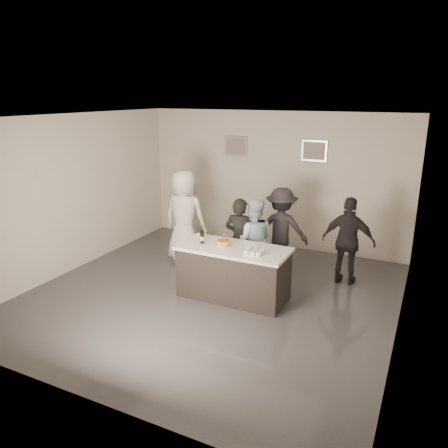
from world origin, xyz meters
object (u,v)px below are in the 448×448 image
Objects in this scene: beer_bottle_b at (202,236)px; person_guest_back at (281,229)px; beer_bottle_a at (202,233)px; person_guest_right at (348,241)px; person_guest_left at (185,216)px; cake at (223,243)px; person_main_black at (240,240)px; person_main_blue at (254,240)px; bar_counter at (233,272)px.

person_guest_back is at bearing 60.97° from beer_bottle_b.
beer_bottle_a is 0.16× the size of person_guest_right.
person_guest_left is 1.15× the size of person_guest_back.
cake is 0.73m from person_main_black.
person_main_blue is at bearing 51.64° from person_guest_back.
person_guest_right is (1.80, 1.43, -0.13)m from cake.
person_main_black is 0.97m from person_guest_back.
person_guest_back reaches higher than beer_bottle_a.
person_main_black is 0.97× the size of person_guest_right.
beer_bottle_a reaches higher than cake.
cake is at bearing 91.21° from person_main_black.
person_guest_back is (0.29, 0.68, 0.05)m from person_main_blue.
cake is 0.90× the size of beer_bottle_a.
person_guest_back reaches higher than person_main_blue.
person_guest_right is 0.98× the size of person_guest_back.
person_main_black is at bearing 42.73° from person_guest_back.
cake reaches higher than bar_counter.
bar_counter is 2.19m from person_guest_right.
person_guest_back is at bearing -3.48° from person_guest_right.
person_guest_back is at bearing 78.61° from bar_counter.
beer_bottle_b is at bearing 64.53° from person_main_black.
person_guest_back is (0.50, 1.53, -0.12)m from cake.
person_main_black is at bearing 162.32° from person_guest_left.
cake is 0.48m from beer_bottle_a.
person_guest_right is (3.25, 0.27, -0.14)m from person_guest_left.
bar_counter is at bearing -0.53° from cake.
person_main_blue is at bearing -148.30° from person_main_black.
bar_counter is at bearing 69.90° from person_main_blue.
person_guest_right reaches higher than beer_bottle_b.
person_main_black is 0.26m from person_main_blue.
person_guest_back reaches higher than person_guest_right.
beer_bottle_b is at bearing 37.99° from person_main_blue.
person_guest_right is (1.60, 0.58, 0.03)m from person_main_blue.
bar_counter is at bearing 42.55° from person_guest_right.
person_main_blue is (0.58, 0.90, -0.26)m from beer_bottle_b.
bar_counter is at bearing 4.62° from beer_bottle_b.
person_guest_back reaches higher than person_main_black.
person_main_blue is 0.82× the size of person_guest_left.
person_guest_back is (-1.31, 0.10, 0.01)m from person_guest_right.
beer_bottle_b reaches higher than bar_counter.
person_guest_back is at bearing -132.23° from person_main_blue.
bar_counter is at bearing 105.96° from person_main_black.
person_main_blue reaches higher than bar_counter.
person_main_blue is at bearing 88.88° from bar_counter.
bar_counter is 0.82m from person_main_black.
person_main_blue is at bearing 56.98° from beer_bottle_b.
cake is 0.89m from person_main_blue.
person_main_black is (-0.20, 0.72, 0.33)m from bar_counter.
person_main_black is at bearing 91.24° from cake.
person_main_blue reaches higher than cake.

